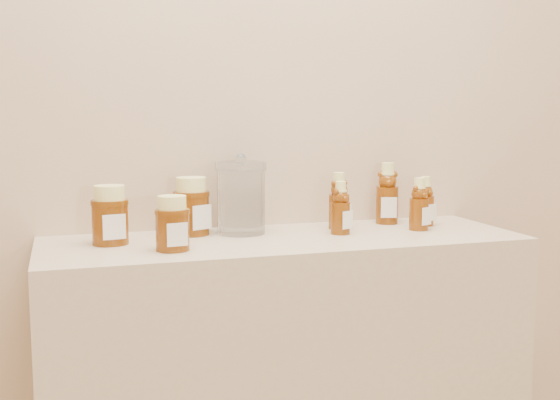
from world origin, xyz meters
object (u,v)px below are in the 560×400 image
object	(u,v)px
glass_canister	(241,195)
bear_bottle_back_left	(339,197)
honey_jar_left	(110,215)
bear_bottle_front_left	(341,204)

from	to	relation	value
glass_canister	bear_bottle_back_left	bearing A→B (deg)	-1.96
bear_bottle_back_left	honey_jar_left	world-z (taller)	bear_bottle_back_left
bear_bottle_back_left	bear_bottle_front_left	bearing A→B (deg)	-122.22
bear_bottle_back_left	bear_bottle_front_left	world-z (taller)	bear_bottle_back_left
bear_bottle_back_left	bear_bottle_front_left	distance (m)	0.08
bear_bottle_front_left	glass_canister	distance (m)	0.26
honey_jar_left	glass_canister	xyz separation A→B (m)	(0.33, 0.05, 0.03)
honey_jar_left	glass_canister	world-z (taller)	glass_canister
glass_canister	bear_bottle_front_left	bearing A→B (deg)	-19.24
honey_jar_left	glass_canister	size ratio (longest dim) A/B	0.70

